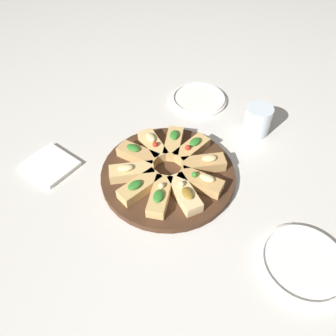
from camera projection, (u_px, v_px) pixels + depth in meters
name	position (u px, v px, depth m)	size (l,w,h in m)	color
ground_plane	(168.00, 176.00, 0.88)	(3.00, 3.00, 0.00)	silver
serving_board	(168.00, 174.00, 0.88)	(0.36, 0.36, 0.02)	#422819
focaccia_slice_0	(201.00, 181.00, 0.83)	(0.12, 0.05, 0.04)	tan
focaccia_slice_1	(204.00, 164.00, 0.87)	(0.12, 0.11, 0.04)	tan
focaccia_slice_2	(192.00, 149.00, 0.91)	(0.07, 0.12, 0.04)	tan
focaccia_slice_3	(173.00, 143.00, 0.92)	(0.08, 0.12, 0.04)	tan
focaccia_slice_4	(153.00, 145.00, 0.92)	(0.12, 0.10, 0.04)	#DBB775
focaccia_slice_5	(137.00, 155.00, 0.89)	(0.12, 0.05, 0.04)	tan
focaccia_slice_6	(131.00, 172.00, 0.85)	(0.12, 0.11, 0.04)	#DBB775
focaccia_slice_7	(140.00, 187.00, 0.82)	(0.07, 0.12, 0.04)	tan
focaccia_slice_8	(160.00, 196.00, 0.80)	(0.08, 0.12, 0.04)	tan
focaccia_slice_9	(185.00, 194.00, 0.80)	(0.12, 0.10, 0.04)	#E5C689
plate_left	(199.00, 99.00, 1.11)	(0.19, 0.19, 0.02)	white
plate_right	(304.00, 262.00, 0.71)	(0.19, 0.19, 0.02)	white
water_glass	(257.00, 120.00, 0.98)	(0.08, 0.08, 0.09)	silver
napkin_stack	(51.00, 165.00, 0.91)	(0.13, 0.11, 0.01)	white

